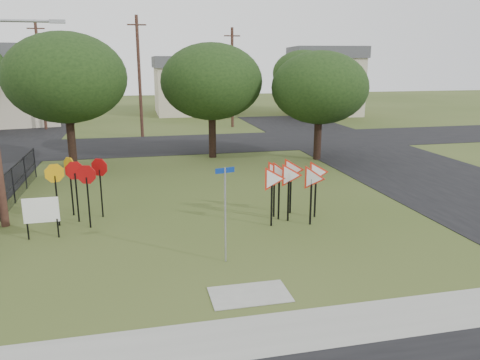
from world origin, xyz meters
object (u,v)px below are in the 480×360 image
street_name_sign (225,208)px  stop_sign_cluster (77,176)px  yield_sign_cluster (291,177)px  info_board (41,212)px

street_name_sign → stop_sign_cluster: bearing=133.9°
street_name_sign → yield_sign_cluster: (3.05, 3.15, 0.01)m
street_name_sign → yield_sign_cluster: bearing=46.0°
yield_sign_cluster → info_board: bearing=-180.0°
street_name_sign → stop_sign_cluster: street_name_sign is taller
stop_sign_cluster → info_board: 2.01m
street_name_sign → stop_sign_cluster: (-4.50, 4.68, 0.07)m
stop_sign_cluster → yield_sign_cluster: stop_sign_cluster is taller
yield_sign_cluster → info_board: (-8.60, -0.00, -0.70)m
street_name_sign → yield_sign_cluster: street_name_sign is taller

